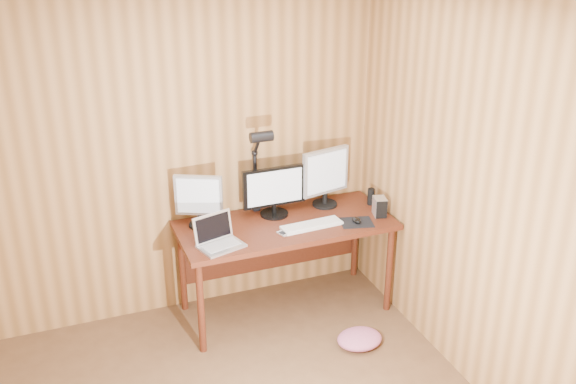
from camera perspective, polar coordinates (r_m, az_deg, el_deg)
room_shell at (r=2.92m, az=-5.91°, el=-9.70°), size 4.00×4.00×4.00m
desk at (r=4.89m, az=-0.52°, el=-3.71°), size 1.60×0.70×0.75m
monitor_center at (r=4.82m, az=-1.24°, el=0.09°), size 0.49×0.21×0.39m
monitor_left at (r=4.69m, az=-7.94°, el=-0.67°), size 0.33×0.18×0.40m
monitor_right at (r=4.98m, az=3.35°, el=1.47°), size 0.41×0.20×0.47m
laptop at (r=4.46m, az=-6.26°, el=-4.10°), size 0.35×0.30×0.21m
keyboard at (r=4.72m, az=2.12°, el=-2.96°), size 0.47×0.17×0.02m
mousepad at (r=4.81m, az=6.12°, el=-2.70°), size 0.28×0.24×0.00m
mouse at (r=4.80m, az=6.13°, el=-2.49°), size 0.09×0.12×0.04m
hard_drive at (r=4.92m, az=8.16°, el=-1.30°), size 0.12×0.15×0.14m
phone at (r=4.61m, az=-0.49°, el=-3.71°), size 0.07×0.10×0.01m
speaker at (r=5.10m, az=7.38°, el=-0.40°), size 0.06×0.06×0.13m
desk_lamp at (r=4.75m, az=-2.63°, el=2.96°), size 0.17×0.24×0.73m
fabric_pile at (r=4.75m, az=6.37°, el=-12.85°), size 0.40×0.36×0.11m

